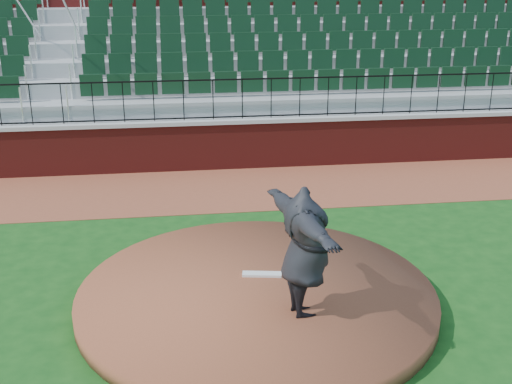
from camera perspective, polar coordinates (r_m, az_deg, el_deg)
ground at (r=10.63m, az=1.06°, el=-9.37°), size 90.00×90.00×0.00m
warning_track at (r=15.52m, az=-1.86°, el=0.38°), size 34.00×3.20×0.01m
field_wall at (r=16.86m, az=-2.43°, el=4.09°), size 34.00×0.35×1.20m
wall_cap at (r=16.69m, az=-2.46°, el=6.23°), size 34.00×0.45×0.10m
wall_railing at (r=16.57m, az=-2.49°, el=8.08°), size 34.00×0.05×1.00m
seating_stands at (r=19.16m, az=-3.25°, el=11.20°), size 34.00×5.10×4.60m
concourse_wall at (r=21.87m, az=-3.85°, el=13.46°), size 34.00×0.50×5.50m
pitchers_mound at (r=10.45m, az=0.04°, el=-9.11°), size 5.64×5.64×0.25m
pitching_rubber at (r=10.81m, az=0.52°, el=-7.19°), size 0.66×0.26×0.04m
pitcher at (r=9.32m, az=4.31°, el=-5.24°), size 1.10×2.52×1.99m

